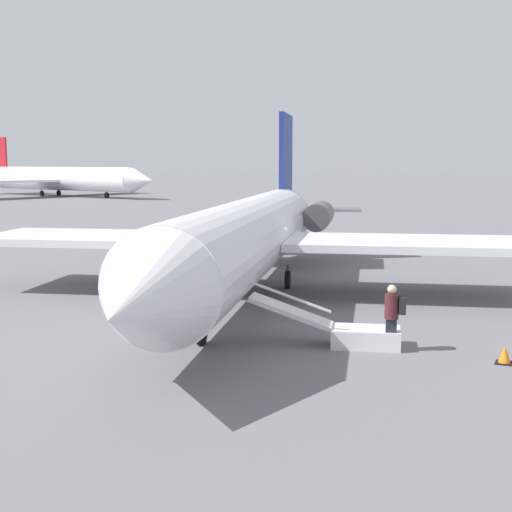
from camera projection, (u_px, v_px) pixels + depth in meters
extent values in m
plane|color=slate|center=(246.00, 297.00, 25.79)|extent=(600.00, 600.00, 0.00)
cylinder|color=silver|center=(246.00, 238.00, 25.51)|extent=(21.11, 8.05, 2.78)
cone|color=silver|center=(137.00, 304.00, 13.70)|extent=(3.65, 3.41, 2.73)
cone|color=silver|center=(287.00, 214.00, 37.60)|extent=(4.19, 3.55, 2.73)
cube|color=navy|center=(286.00, 158.00, 36.51)|extent=(3.82, 1.20, 4.45)
cube|color=silver|center=(287.00, 209.00, 37.24)|extent=(3.59, 7.96, 0.14)
cube|color=silver|center=(410.00, 244.00, 25.64)|extent=(6.55, 9.70, 0.28)
cube|color=silver|center=(103.00, 238.00, 27.51)|extent=(6.55, 9.70, 0.28)
cylinder|color=#4C4C51|center=(319.00, 216.00, 33.53)|extent=(3.55, 2.06, 1.25)
cylinder|color=#4C4C51|center=(237.00, 215.00, 34.16)|extent=(3.55, 2.06, 1.25)
cylinder|color=black|center=(202.00, 332.00, 19.04)|extent=(0.71, 0.34, 0.69)
cylinder|color=#4C4C51|center=(201.00, 316.00, 18.98)|extent=(0.12, 0.12, 0.22)
cylinder|color=black|center=(288.00, 279.00, 27.61)|extent=(0.71, 0.34, 0.69)
cylinder|color=#4C4C51|center=(288.00, 268.00, 27.55)|extent=(0.12, 0.12, 0.22)
cylinder|color=black|center=(225.00, 278.00, 28.01)|extent=(0.71, 0.34, 0.69)
cylinder|color=#4C4C51|center=(224.00, 266.00, 27.96)|extent=(0.12, 0.12, 0.22)
cylinder|color=white|center=(62.00, 179.00, 101.55)|extent=(9.08, 28.17, 3.30)
cone|color=white|center=(142.00, 180.00, 92.29)|extent=(3.92, 4.23, 3.23)
cube|color=white|center=(96.00, 179.00, 108.46)|extent=(12.64, 7.62, 0.33)
cube|color=white|center=(11.00, 181.00, 96.35)|extent=(12.64, 7.62, 0.33)
cylinder|color=black|center=(107.00, 195.00, 96.50)|extent=(0.37, 0.84, 0.82)
cylinder|color=#4C4C51|center=(107.00, 191.00, 96.43)|extent=(0.15, 0.15, 0.26)
cylinder|color=black|center=(59.00, 193.00, 104.66)|extent=(0.37, 0.84, 0.82)
cylinder|color=#4C4C51|center=(59.00, 189.00, 104.59)|extent=(0.15, 0.15, 0.26)
cylinder|color=black|center=(42.00, 194.00, 102.28)|extent=(0.37, 0.84, 0.82)
cylinder|color=#4C4C51|center=(42.00, 190.00, 102.21)|extent=(0.15, 0.15, 0.26)
cube|color=silver|center=(366.00, 337.00, 18.87)|extent=(1.52, 2.02, 0.50)
cube|color=silver|center=(291.00, 312.00, 19.11)|extent=(1.44, 2.39, 0.87)
cube|color=silver|center=(289.00, 296.00, 18.61)|extent=(0.62, 2.16, 0.81)
cube|color=#23232D|center=(391.00, 335.00, 18.41)|extent=(0.26, 0.32, 0.85)
cylinder|color=#4C1E23|center=(392.00, 306.00, 18.31)|extent=(0.36, 0.36, 0.65)
sphere|color=beige|center=(392.00, 289.00, 18.25)|extent=(0.24, 0.24, 0.24)
cube|color=black|center=(402.00, 306.00, 18.26)|extent=(0.32, 0.25, 0.44)
cube|color=black|center=(504.00, 363.00, 17.31)|extent=(0.41, 0.41, 0.03)
cone|color=orange|center=(505.00, 354.00, 17.28)|extent=(0.32, 0.32, 0.45)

